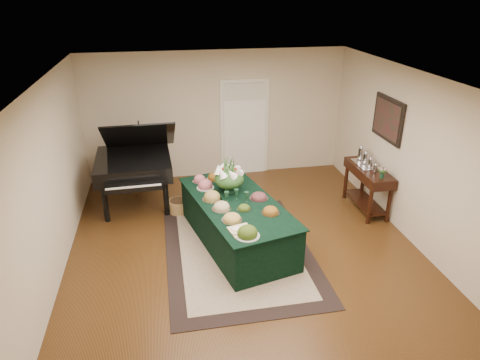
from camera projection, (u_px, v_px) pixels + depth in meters
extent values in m
plane|color=black|center=(243.00, 246.00, 6.96)|extent=(6.00, 6.00, 0.00)
cube|color=black|center=(238.00, 252.00, 6.81)|extent=(2.27, 3.17, 0.01)
cube|color=beige|center=(238.00, 251.00, 6.80)|extent=(1.81, 2.72, 0.01)
cube|color=white|center=(244.00, 128.00, 9.28)|extent=(1.05, 0.04, 2.10)
cube|color=white|center=(245.00, 130.00, 9.29)|extent=(0.90, 0.06, 2.00)
cube|color=black|center=(237.00, 222.00, 6.94)|extent=(1.63, 2.59, 0.73)
cube|color=black|center=(237.00, 202.00, 6.79)|extent=(1.70, 2.66, 0.02)
cylinder|color=silver|center=(271.00, 213.00, 6.42)|extent=(0.28, 0.28, 0.01)
ellipsoid|color=brown|center=(271.00, 210.00, 6.41)|extent=(0.23, 0.23, 0.07)
cylinder|color=silver|center=(215.00, 179.00, 7.55)|extent=(0.28, 0.28, 0.01)
ellipsoid|color=brown|center=(215.00, 176.00, 7.54)|extent=(0.23, 0.23, 0.08)
cylinder|color=#B1BBB1|center=(247.00, 236.00, 5.84)|extent=(0.34, 0.34, 0.01)
ellipsoid|color=#3F5916|center=(247.00, 232.00, 5.81)|extent=(0.28, 0.28, 0.11)
cylinder|color=silver|center=(212.00, 199.00, 6.83)|extent=(0.32, 0.32, 0.01)
ellipsoid|color=#AD8E45|center=(212.00, 196.00, 6.81)|extent=(0.26, 0.26, 0.10)
cylinder|color=silver|center=(235.00, 181.00, 7.45)|extent=(0.28, 0.28, 0.01)
ellipsoid|color=gold|center=(235.00, 178.00, 7.43)|extent=(0.23, 0.23, 0.12)
cylinder|color=#B1BBB1|center=(205.00, 188.00, 7.22)|extent=(0.30, 0.30, 0.01)
ellipsoid|color=#CC666E|center=(205.00, 185.00, 7.19)|extent=(0.24, 0.24, 0.11)
cylinder|color=silver|center=(232.00, 220.00, 6.23)|extent=(0.31, 0.31, 0.01)
ellipsoid|color=gold|center=(232.00, 217.00, 6.21)|extent=(0.26, 0.26, 0.07)
cylinder|color=silver|center=(259.00, 198.00, 6.86)|extent=(0.31, 0.31, 0.01)
ellipsoid|color=brown|center=(259.00, 196.00, 6.85)|extent=(0.25, 0.25, 0.07)
cylinder|color=silver|center=(222.00, 209.00, 6.54)|extent=(0.30, 0.30, 0.01)
ellipsoid|color=tan|center=(221.00, 206.00, 6.52)|extent=(0.25, 0.25, 0.09)
cylinder|color=silver|center=(244.00, 209.00, 6.53)|extent=(0.22, 0.22, 0.01)
ellipsoid|color=#3F5916|center=(244.00, 207.00, 6.52)|extent=(0.18, 0.18, 0.05)
cylinder|color=silver|center=(230.00, 175.00, 7.71)|extent=(0.25, 0.25, 0.01)
ellipsoid|color=#CC666E|center=(230.00, 172.00, 7.69)|extent=(0.20, 0.20, 0.09)
cylinder|color=silver|center=(200.00, 181.00, 7.46)|extent=(0.25, 0.25, 0.01)
ellipsoid|color=#CC666E|center=(199.00, 179.00, 7.43)|extent=(0.20, 0.20, 0.09)
cube|color=tan|center=(241.00, 231.00, 5.96)|extent=(0.38, 0.38, 0.02)
ellipsoid|color=white|center=(236.00, 227.00, 5.95)|extent=(0.14, 0.14, 0.08)
ellipsoid|color=white|center=(245.00, 225.00, 6.02)|extent=(0.12, 0.12, 0.07)
cube|color=orange|center=(247.00, 230.00, 5.89)|extent=(0.11, 0.11, 0.05)
cylinder|color=#153522|center=(229.00, 186.00, 7.06)|extent=(0.19, 0.19, 0.19)
ellipsoid|color=#285120|center=(229.00, 179.00, 7.01)|extent=(0.48, 0.48, 0.31)
cylinder|color=black|center=(105.00, 204.00, 7.56)|extent=(0.10, 0.10, 0.68)
cylinder|color=black|center=(166.00, 198.00, 7.77)|extent=(0.10, 0.10, 0.68)
cylinder|color=black|center=(136.00, 174.00, 8.74)|extent=(0.10, 0.10, 0.68)
cube|color=black|center=(134.00, 164.00, 7.98)|extent=(1.40, 1.50, 0.29)
cube|color=black|center=(134.00, 187.00, 7.29)|extent=(0.98, 0.25, 0.10)
cube|color=black|center=(139.00, 136.00, 7.94)|extent=(1.33, 1.09, 0.75)
cylinder|color=olive|center=(179.00, 206.00, 7.96)|extent=(0.38, 0.38, 0.24)
cylinder|color=black|center=(370.00, 207.00, 7.48)|extent=(0.07, 0.07, 0.67)
cylinder|color=black|center=(389.00, 205.00, 7.54)|extent=(0.07, 0.07, 0.67)
cylinder|color=black|center=(346.00, 182.00, 8.41)|extent=(0.07, 0.07, 0.67)
cylinder|color=black|center=(363.00, 181.00, 8.47)|extent=(0.07, 0.07, 0.67)
cube|color=black|center=(369.00, 172.00, 7.80)|extent=(0.45, 1.22, 0.18)
cube|color=black|center=(365.00, 202.00, 8.05)|extent=(0.38, 1.08, 0.03)
cube|color=silver|center=(365.00, 164.00, 7.91)|extent=(0.34, 0.58, 0.02)
cylinder|color=#153522|center=(382.00, 175.00, 7.33)|extent=(0.07, 0.07, 0.11)
ellipsoid|color=#CF8699|center=(383.00, 170.00, 7.29)|extent=(0.16, 0.16, 0.11)
cube|color=black|center=(388.00, 119.00, 7.42)|extent=(0.04, 0.95, 0.75)
cube|color=#531621|center=(387.00, 119.00, 7.42)|extent=(0.01, 0.82, 0.62)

